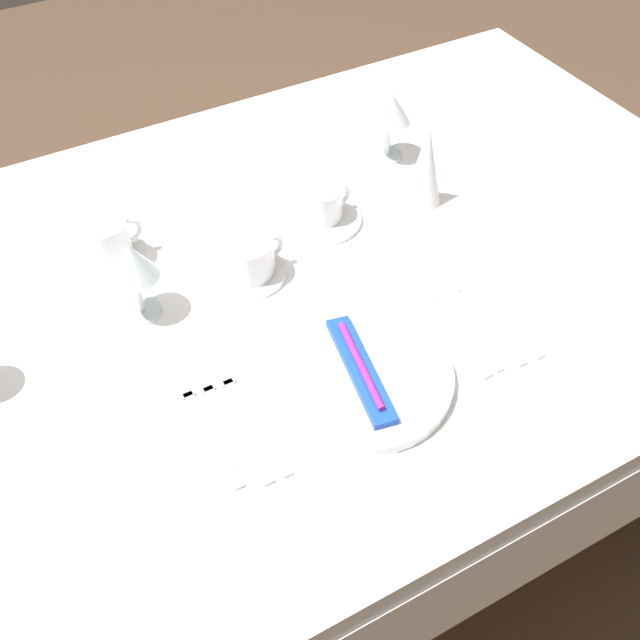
# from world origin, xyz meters

# --- Properties ---
(ground_plane) EXTENTS (6.00, 6.00, 0.00)m
(ground_plane) POSITION_xyz_m (0.00, 0.00, 0.00)
(ground_plane) COLOR #4C3828
(dining_table) EXTENTS (1.80, 1.11, 0.74)m
(dining_table) POSITION_xyz_m (0.00, 0.00, 0.66)
(dining_table) COLOR white
(dining_table) RESTS_ON ground
(dinner_plate) EXTENTS (0.28, 0.28, 0.02)m
(dinner_plate) POSITION_xyz_m (0.01, -0.25, 0.75)
(dinner_plate) COLOR white
(dinner_plate) RESTS_ON dining_table
(toothbrush_package) EXTENTS (0.08, 0.21, 0.02)m
(toothbrush_package) POSITION_xyz_m (0.01, -0.25, 0.77)
(toothbrush_package) COLOR blue
(toothbrush_package) RESTS_ON dinner_plate
(fork_outer) EXTENTS (0.02, 0.22, 0.00)m
(fork_outer) POSITION_xyz_m (-0.16, -0.23, 0.74)
(fork_outer) COLOR beige
(fork_outer) RESTS_ON dining_table
(fork_inner) EXTENTS (0.03, 0.22, 0.00)m
(fork_inner) POSITION_xyz_m (-0.19, -0.22, 0.74)
(fork_inner) COLOR beige
(fork_inner) RESTS_ON dining_table
(fork_salad) EXTENTS (0.02, 0.21, 0.00)m
(fork_salad) POSITION_xyz_m (-0.22, -0.22, 0.74)
(fork_salad) COLOR beige
(fork_salad) RESTS_ON dining_table
(dinner_knife) EXTENTS (0.02, 0.22, 0.00)m
(dinner_knife) POSITION_xyz_m (0.18, -0.23, 0.74)
(dinner_knife) COLOR beige
(dinner_knife) RESTS_ON dining_table
(spoon_soup) EXTENTS (0.03, 0.20, 0.01)m
(spoon_soup) POSITION_xyz_m (0.21, -0.21, 0.74)
(spoon_soup) COLOR beige
(spoon_soup) RESTS_ON dining_table
(spoon_dessert) EXTENTS (0.03, 0.21, 0.01)m
(spoon_dessert) POSITION_xyz_m (0.24, -0.21, 0.74)
(spoon_dessert) COLOR beige
(spoon_dessert) RESTS_ON dining_table
(spoon_tea) EXTENTS (0.03, 0.21, 0.01)m
(spoon_tea) POSITION_xyz_m (0.27, -0.22, 0.74)
(spoon_tea) COLOR beige
(spoon_tea) RESTS_ON dining_table
(saucer_left) EXTENTS (0.14, 0.14, 0.01)m
(saucer_left) POSITION_xyz_m (0.15, 0.10, 0.74)
(saucer_left) COLOR white
(saucer_left) RESTS_ON dining_table
(coffee_cup_left) EXTENTS (0.10, 0.07, 0.06)m
(coffee_cup_left) POSITION_xyz_m (0.15, 0.10, 0.78)
(coffee_cup_left) COLOR white
(coffee_cup_left) RESTS_ON saucer_left
(saucer_right) EXTENTS (0.13, 0.13, 0.01)m
(saucer_right) POSITION_xyz_m (-0.22, 0.18, 0.74)
(saucer_right) COLOR white
(saucer_right) RESTS_ON dining_table
(coffee_cup_right) EXTENTS (0.11, 0.08, 0.07)m
(coffee_cup_right) POSITION_xyz_m (-0.22, 0.18, 0.79)
(coffee_cup_right) COLOR white
(coffee_cup_right) RESTS_ON saucer_right
(saucer_far) EXTENTS (0.13, 0.13, 0.01)m
(saucer_far) POSITION_xyz_m (-0.03, 0.04, 0.74)
(saucer_far) COLOR white
(saucer_far) RESTS_ON dining_table
(coffee_cup_far) EXTENTS (0.11, 0.09, 0.06)m
(coffee_cup_far) POSITION_xyz_m (-0.03, 0.04, 0.78)
(coffee_cup_far) COLOR white
(coffee_cup_far) RESTS_ON saucer_far
(wine_glass_left) EXTENTS (0.08, 0.08, 0.14)m
(wine_glass_left) POSITION_xyz_m (-0.21, 0.04, 0.84)
(wine_glass_left) COLOR silver
(wine_glass_left) RESTS_ON dining_table
(wine_glass_far) EXTENTS (0.08, 0.08, 0.14)m
(wine_glass_far) POSITION_xyz_m (0.36, 0.22, 0.84)
(wine_glass_far) COLOR silver
(wine_glass_far) RESTS_ON dining_table
(napkin_folded) EXTENTS (0.07, 0.07, 0.16)m
(napkin_folded) POSITION_xyz_m (0.34, 0.06, 0.82)
(napkin_folded) COLOR white
(napkin_folded) RESTS_ON dining_table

